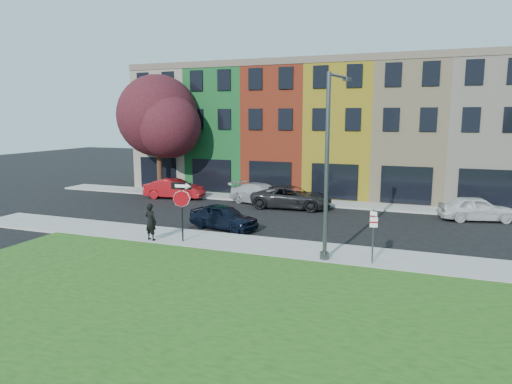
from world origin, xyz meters
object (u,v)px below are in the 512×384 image
at_px(sedan_near, 224,217).
at_px(street_lamp, 329,167).
at_px(stop_sign, 182,199).
at_px(man, 151,222).

bearing_deg(sedan_near, street_lamp, -104.56).
bearing_deg(stop_sign, sedan_near, 73.55).
relative_size(stop_sign, sedan_near, 0.68).
bearing_deg(street_lamp, man, -168.71).
relative_size(man, sedan_near, 0.43).
xyz_separation_m(stop_sign, man, (-1.58, -0.35, -1.16)).
xyz_separation_m(stop_sign, sedan_near, (0.64, 3.43, -1.52)).
distance_m(man, street_lamp, 9.28).
bearing_deg(street_lamp, stop_sign, -171.18).
relative_size(stop_sign, man, 1.58).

